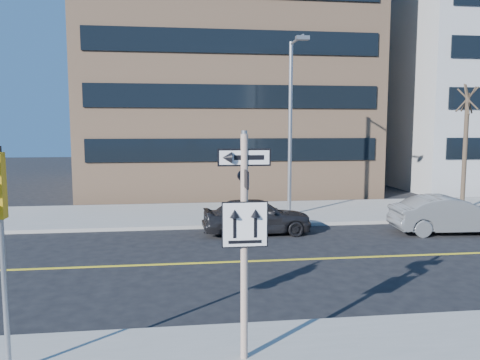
{
  "coord_description": "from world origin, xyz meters",
  "views": [
    {
      "loc": [
        -1.08,
        -10.4,
        4.26
      ],
      "look_at": [
        0.75,
        4.0,
        2.63
      ],
      "focal_mm": 35.0,
      "sensor_mm": 36.0,
      "label": 1
    }
  ],
  "objects": [
    {
      "name": "ground",
      "position": [
        0.0,
        0.0,
        0.0
      ],
      "size": [
        120.0,
        120.0,
        0.0
      ],
      "primitive_type": "plane",
      "color": "black",
      "rests_on": "ground"
    },
    {
      "name": "sign_pole",
      "position": [
        0.0,
        -2.51,
        2.44
      ],
      "size": [
        0.92,
        0.92,
        4.06
      ],
      "color": "silver",
      "rests_on": "near_sidewalk"
    },
    {
      "name": "parked_car_a",
      "position": [
        1.91,
        7.82,
        0.74
      ],
      "size": [
        1.92,
        4.41,
        1.48
      ],
      "primitive_type": "imported",
      "rotation": [
        0.0,
        0.0,
        1.61
      ],
      "color": "black",
      "rests_on": "ground"
    },
    {
      "name": "parked_car_b",
      "position": [
        9.66,
        6.94,
        0.76
      ],
      "size": [
        1.95,
        4.71,
        1.52
      ],
      "primitive_type": "imported",
      "rotation": [
        0.0,
        0.0,
        1.49
      ],
      "color": "slate",
      "rests_on": "ground"
    },
    {
      "name": "streetlight_a",
      "position": [
        4.0,
        10.76,
        4.76
      ],
      "size": [
        0.55,
        2.25,
        8.0
      ],
      "color": "gray",
      "rests_on": "far_sidewalk"
    },
    {
      "name": "street_tree_west",
      "position": [
        13.0,
        11.3,
        5.52
      ],
      "size": [
        1.8,
        1.8,
        6.35
      ],
      "color": "#372B20",
      "rests_on": "far_sidewalk"
    },
    {
      "name": "building_brick",
      "position": [
        2.0,
        25.0,
        9.0
      ],
      "size": [
        18.0,
        18.0,
        18.0
      ],
      "primitive_type": "cube",
      "color": "tan",
      "rests_on": "ground"
    }
  ]
}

